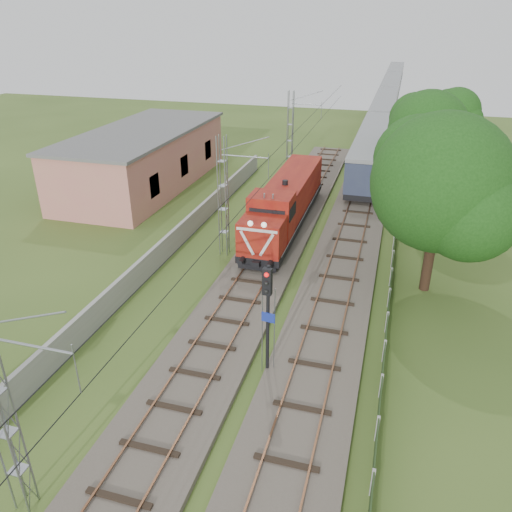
% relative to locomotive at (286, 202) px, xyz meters
% --- Properties ---
extents(ground, '(140.00, 140.00, 0.00)m').
position_rel_locomotive_xyz_m(ground, '(0.00, -17.26, -2.13)').
color(ground, '#3B541F').
rests_on(ground, ground).
extents(track_main, '(4.20, 70.00, 0.45)m').
position_rel_locomotive_xyz_m(track_main, '(0.00, -10.26, -1.94)').
color(track_main, '#6B6054').
rests_on(track_main, ground).
extents(track_side, '(4.20, 80.00, 0.45)m').
position_rel_locomotive_xyz_m(track_side, '(5.00, 2.74, -1.94)').
color(track_side, '#6B6054').
rests_on(track_side, ground).
extents(catenary, '(3.31, 70.00, 8.00)m').
position_rel_locomotive_xyz_m(catenary, '(-2.95, -5.26, 1.92)').
color(catenary, gray).
rests_on(catenary, ground).
extents(boundary_wall, '(0.25, 40.00, 1.50)m').
position_rel_locomotive_xyz_m(boundary_wall, '(-6.50, -5.26, -1.38)').
color(boundary_wall, '#9E9E99').
rests_on(boundary_wall, ground).
extents(station_building, '(8.40, 20.40, 5.22)m').
position_rel_locomotive_xyz_m(station_building, '(-15.00, 6.74, 0.51)').
color(station_building, '#BE6966').
rests_on(station_building, ground).
extents(fence, '(0.12, 32.00, 1.20)m').
position_rel_locomotive_xyz_m(fence, '(8.00, -14.26, -1.53)').
color(fence, black).
rests_on(fence, ground).
extents(locomotive, '(2.81, 16.02, 4.07)m').
position_rel_locomotive_xyz_m(locomotive, '(0.00, 0.00, 0.00)').
color(locomotive, black).
rests_on(locomotive, ground).
extents(coach_rake, '(3.02, 90.10, 3.49)m').
position_rel_locomotive_xyz_m(coach_rake, '(5.00, 50.88, 0.38)').
color(coach_rake, black).
rests_on(coach_rake, ground).
extents(signal_post, '(0.61, 0.47, 5.50)m').
position_rel_locomotive_xyz_m(signal_post, '(2.98, -16.65, 1.65)').
color(signal_post, black).
rests_on(signal_post, ground).
extents(tree_a, '(7.96, 7.58, 10.32)m').
position_rel_locomotive_xyz_m(tree_a, '(10.05, -6.61, 4.32)').
color(tree_a, '#3A2418').
rests_on(tree_a, ground).
extents(tree_b, '(6.31, 6.01, 8.18)m').
position_rel_locomotive_xyz_m(tree_b, '(11.19, 2.77, 2.98)').
color(tree_b, '#3A2418').
rests_on(tree_b, ground).
extents(tree_c, '(7.02, 6.68, 9.10)m').
position_rel_locomotive_xyz_m(tree_c, '(9.82, 10.92, 3.55)').
color(tree_c, '#3A2418').
rests_on(tree_c, ground).
extents(tree_d, '(5.68, 5.41, 7.37)m').
position_rel_locomotive_xyz_m(tree_d, '(13.29, 27.11, 2.47)').
color(tree_d, '#3A2418').
rests_on(tree_d, ground).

